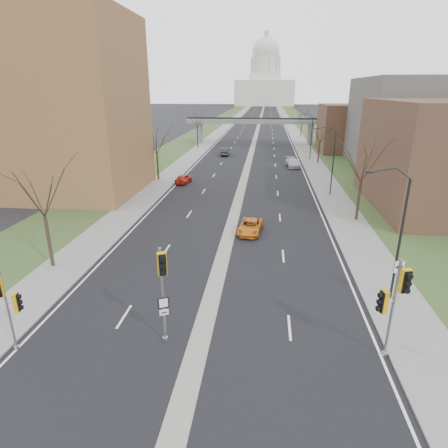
% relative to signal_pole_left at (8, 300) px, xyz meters
% --- Properties ---
extents(ground, '(700.00, 700.00, 0.00)m').
position_rel_signal_pole_left_xyz_m(ground, '(9.42, 1.66, -3.09)').
color(ground, black).
rests_on(ground, ground).
extents(road_surface, '(20.00, 600.00, 0.01)m').
position_rel_signal_pole_left_xyz_m(road_surface, '(9.42, 151.66, -3.09)').
color(road_surface, black).
rests_on(road_surface, ground).
extents(median_strip, '(1.20, 600.00, 0.02)m').
position_rel_signal_pole_left_xyz_m(median_strip, '(9.42, 151.66, -3.09)').
color(median_strip, gray).
rests_on(median_strip, ground).
extents(sidewalk_right, '(4.00, 600.00, 0.12)m').
position_rel_signal_pole_left_xyz_m(sidewalk_right, '(21.42, 151.66, -3.03)').
color(sidewalk_right, gray).
rests_on(sidewalk_right, ground).
extents(sidewalk_left, '(4.00, 600.00, 0.12)m').
position_rel_signal_pole_left_xyz_m(sidewalk_left, '(-2.58, 151.66, -3.03)').
color(sidewalk_left, gray).
rests_on(sidewalk_left, ground).
extents(grass_verge_right, '(8.00, 600.00, 0.10)m').
position_rel_signal_pole_left_xyz_m(grass_verge_right, '(27.42, 151.66, -3.04)').
color(grass_verge_right, '#324821').
rests_on(grass_verge_right, ground).
extents(grass_verge_left, '(8.00, 600.00, 0.10)m').
position_rel_signal_pole_left_xyz_m(grass_verge_left, '(-8.58, 151.66, -3.04)').
color(grass_verge_left, '#324821').
rests_on(grass_verge_left, ground).
extents(apartment_building, '(25.00, 16.00, 22.00)m').
position_rel_signal_pole_left_xyz_m(apartment_building, '(-16.58, 31.66, 7.91)').
color(apartment_building, olive).
rests_on(apartment_building, ground).
extents(commercial_block_mid, '(18.00, 22.00, 15.00)m').
position_rel_signal_pole_left_xyz_m(commercial_block_mid, '(37.42, 53.66, 4.41)').
color(commercial_block_mid, '#524F4B').
rests_on(commercial_block_mid, ground).
extents(commercial_block_far, '(14.00, 14.00, 10.00)m').
position_rel_signal_pole_left_xyz_m(commercial_block_far, '(31.42, 71.66, 1.91)').
color(commercial_block_far, brown).
rests_on(commercial_block_far, ground).
extents(pedestrian_bridge, '(34.00, 3.00, 6.45)m').
position_rel_signal_pole_left_xyz_m(pedestrian_bridge, '(9.42, 81.66, 1.75)').
color(pedestrian_bridge, slate).
rests_on(pedestrian_bridge, ground).
extents(capitol, '(48.00, 42.00, 55.75)m').
position_rel_signal_pole_left_xyz_m(capitol, '(9.42, 321.66, 15.51)').
color(capitol, '#BBB8AB').
rests_on(capitol, ground).
extents(streetlight_near, '(2.61, 0.20, 8.70)m').
position_rel_signal_pole_left_xyz_m(streetlight_near, '(20.41, 7.66, 3.86)').
color(streetlight_near, black).
rests_on(streetlight_near, sidewalk_right).
extents(streetlight_mid, '(2.61, 0.20, 8.70)m').
position_rel_signal_pole_left_xyz_m(streetlight_mid, '(20.41, 33.66, 3.86)').
color(streetlight_mid, black).
rests_on(streetlight_mid, sidewalk_right).
extents(streetlight_far, '(2.61, 0.20, 8.70)m').
position_rel_signal_pole_left_xyz_m(streetlight_far, '(20.41, 59.66, 3.86)').
color(streetlight_far, black).
rests_on(streetlight_far, sidewalk_right).
extents(tree_left_a, '(7.20, 7.20, 9.40)m').
position_rel_signal_pole_left_xyz_m(tree_left_a, '(-3.58, 9.66, 3.54)').
color(tree_left_a, '#382B21').
rests_on(tree_left_a, sidewalk_left).
extents(tree_left_b, '(6.75, 6.75, 8.81)m').
position_rel_signal_pole_left_xyz_m(tree_left_b, '(-3.58, 39.66, 3.13)').
color(tree_left_b, '#382B21').
rests_on(tree_left_b, sidewalk_left).
extents(tree_left_c, '(7.65, 7.65, 9.99)m').
position_rel_signal_pole_left_xyz_m(tree_left_c, '(-3.58, 73.66, 3.95)').
color(tree_left_c, '#382B21').
rests_on(tree_left_c, sidewalk_left).
extents(tree_right_a, '(7.20, 7.20, 9.40)m').
position_rel_signal_pole_left_xyz_m(tree_right_a, '(22.42, 23.66, 3.54)').
color(tree_right_a, '#382B21').
rests_on(tree_right_a, sidewalk_right).
extents(tree_right_b, '(6.30, 6.30, 8.22)m').
position_rel_signal_pole_left_xyz_m(tree_right_b, '(22.42, 56.66, 2.73)').
color(tree_right_b, '#382B21').
rests_on(tree_right_b, sidewalk_right).
extents(tree_right_c, '(7.65, 7.65, 9.99)m').
position_rel_signal_pole_left_xyz_m(tree_right_c, '(22.42, 96.66, 3.95)').
color(tree_right_c, '#382B21').
rests_on(tree_right_c, sidewalk_right).
extents(signal_pole_left, '(0.79, 1.03, 4.73)m').
position_rel_signal_pole_left_xyz_m(signal_pole_left, '(0.00, 0.00, 0.00)').
color(signal_pole_left, gray).
rests_on(signal_pole_left, ground).
extents(signal_pole_median, '(0.82, 0.93, 5.58)m').
position_rel_signal_pole_left_xyz_m(signal_pole_median, '(7.65, 1.45, 0.79)').
color(signal_pole_median, gray).
rests_on(signal_pole_median, ground).
extents(signal_pole_right, '(1.19, 0.93, 5.53)m').
position_rel_signal_pole_left_xyz_m(signal_pole_right, '(19.07, 1.52, 0.53)').
color(signal_pole_right, gray).
rests_on(signal_pole_right, ground).
extents(speed_limit_sign, '(0.62, 0.15, 2.89)m').
position_rel_signal_pole_left_xyz_m(speed_limit_sign, '(21.25, 7.14, -0.99)').
color(speed_limit_sign, black).
rests_on(speed_limit_sign, sidewalk_right).
extents(car_left_near, '(2.12, 4.20, 1.37)m').
position_rel_signal_pole_left_xyz_m(car_left_near, '(0.69, 38.05, -2.41)').
color(car_left_near, '#B12214').
rests_on(car_left_near, ground).
extents(car_left_far, '(1.83, 4.64, 1.50)m').
position_rel_signal_pole_left_xyz_m(car_left_far, '(4.09, 63.19, -2.34)').
color(car_left_far, black).
rests_on(car_left_far, ground).
extents(car_right_near, '(2.59, 4.72, 1.25)m').
position_rel_signal_pole_left_xyz_m(car_right_near, '(11.42, 18.83, -2.47)').
color(car_right_near, '#C56915').
rests_on(car_right_near, ground).
extents(car_right_mid, '(2.76, 5.47, 1.52)m').
position_rel_signal_pole_left_xyz_m(car_right_mid, '(17.44, 52.10, -2.33)').
color(car_right_mid, '#A5A6AD').
rests_on(car_right_mid, ground).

